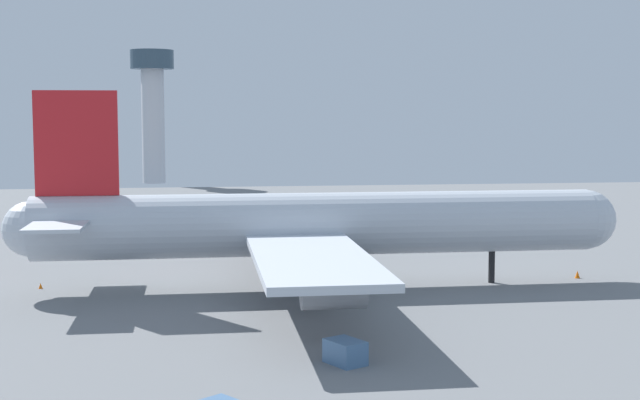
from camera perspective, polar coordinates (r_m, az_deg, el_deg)
ground_plane at (r=95.20m, az=0.00°, el=-5.65°), size 263.42×263.42×0.00m
cargo_airplane at (r=94.09m, az=-0.12°, el=-1.63°), size 65.86×60.93×20.94m
cargo_container_aft at (r=66.68m, az=1.64°, el=-9.79°), size 3.26×3.60×1.80m
safety_cone_nose at (r=104.43m, az=16.29°, el=-4.64°), size 0.59×0.59×0.85m
safety_cone_tail at (r=99.00m, az=-17.60°, el=-5.30°), size 0.43×0.43×0.61m
control_tower at (r=239.75m, az=-10.75°, el=6.27°), size 11.43×11.43×35.23m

